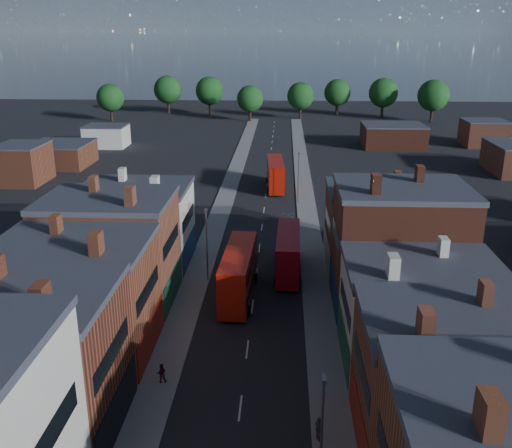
# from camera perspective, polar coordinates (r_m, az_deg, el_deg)

# --- Properties ---
(pavement_west) EXTENTS (3.00, 200.00, 0.12)m
(pavement_west) POSITION_cam_1_polar(r_m,az_deg,el_deg) (81.25, -3.93, 0.24)
(pavement_west) COLOR gray
(pavement_west) RESTS_ON ground
(pavement_east) EXTENTS (3.00, 200.00, 0.12)m
(pavement_east) POSITION_cam_1_polar(r_m,az_deg,el_deg) (80.80, 5.26, 0.10)
(pavement_east) COLOR gray
(pavement_east) RESTS_ON ground
(terrace_east) EXTENTS (12.00, 80.00, 12.22)m
(terrace_east) POSITION_cam_1_polar(r_m,az_deg,el_deg) (34.84, 21.97, -17.17)
(terrace_east) COLOR #602B1B
(terrace_east) RESTS_ON ground
(lamp_post_1) EXTENTS (0.25, 0.70, 8.12)m
(lamp_post_1) POSITION_cam_1_polar(r_m,az_deg,el_deg) (33.94, 6.59, -19.77)
(lamp_post_1) COLOR slate
(lamp_post_1) RESTS_ON ground
(lamp_post_2) EXTENTS (0.25, 0.70, 8.12)m
(lamp_post_2) POSITION_cam_1_polar(r_m,az_deg,el_deg) (60.84, -4.96, -1.60)
(lamp_post_2) COLOR slate
(lamp_post_2) RESTS_ON ground
(lamp_post_3) EXTENTS (0.25, 0.70, 8.12)m
(lamp_post_3) POSITION_cam_1_polar(r_m,az_deg,el_deg) (89.07, 4.27, 5.00)
(lamp_post_3) COLOR slate
(lamp_post_3) RESTS_ON ground
(bus_0) EXTENTS (3.34, 11.92, 5.11)m
(bus_0) POSITION_cam_1_polar(r_m,az_deg,el_deg) (57.50, -1.76, -4.87)
(bus_0) COLOR red
(bus_0) RESTS_ON ground
(bus_1) EXTENTS (2.94, 10.97, 4.71)m
(bus_1) POSITION_cam_1_polar(r_m,az_deg,el_deg) (63.36, 3.22, -2.80)
(bus_1) COLOR #A00915
(bus_1) RESTS_ON ground
(bus_2) EXTENTS (3.39, 11.61, 4.96)m
(bus_2) POSITION_cam_1_polar(r_m,az_deg,el_deg) (97.85, 1.95, 5.07)
(bus_2) COLOR #A31307
(bus_2) RESTS_ON ground
(car_2) EXTENTS (2.62, 5.10, 1.38)m
(car_2) POSITION_cam_1_polar(r_m,az_deg,el_deg) (68.16, -1.13, -2.86)
(car_2) COLOR black
(car_2) RESTS_ON ground
(car_3) EXTENTS (1.94, 4.44, 1.27)m
(car_3) POSITION_cam_1_polar(r_m,az_deg,el_deg) (79.29, 3.20, 0.22)
(car_3) COLOR #BDBDBD
(car_3) RESTS_ON ground
(ped_1) EXTENTS (0.83, 0.56, 1.57)m
(ped_1) POSITION_cam_1_polar(r_m,az_deg,el_deg) (45.75, -9.44, -14.48)
(ped_1) COLOR #421B1A
(ped_1) RESTS_ON pavement_west
(ped_3) EXTENTS (0.81, 1.12, 1.73)m
(ped_3) POSITION_cam_1_polar(r_m,az_deg,el_deg) (39.99, 6.30, -19.69)
(ped_3) COLOR #57514B
(ped_3) RESTS_ON pavement_east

